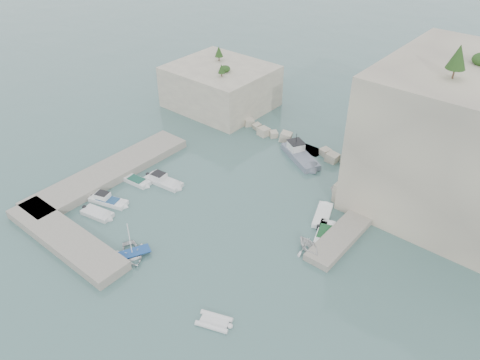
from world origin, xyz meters
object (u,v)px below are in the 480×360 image
Objects in this scene: motorboat_c at (137,183)px; tender_east_c at (322,217)px; motorboat_d at (109,203)px; rowboat at (133,256)px; tender_east_d at (349,202)px; tender_east_a at (308,251)px; inflatable_dinghy at (214,323)px; tender_east_b at (324,235)px; motorboat_b at (164,183)px; work_boat at (300,159)px; motorboat_e at (98,215)px.

motorboat_c and tender_east_c have the same top height.
rowboat is at bearing -41.00° from motorboat_d.
tender_east_d is at bearing -32.29° from tender_east_c.
tender_east_a is at bearing -22.54° from rowboat.
tender_east_d is (0.60, 24.45, 0.00)m from inflatable_dinghy.
tender_east_b and tender_east_c have the same top height.
motorboat_b is 21.80m from tender_east_a.
motorboat_c is 23.05m from work_boat.
inflatable_dinghy is at bearing -161.63° from tender_east_a.
tender_east_d reaches higher than tender_east_a.
inflatable_dinghy is 0.99× the size of tender_east_a.
tender_east_d is (1.02, 4.70, 0.00)m from tender_east_c.
tender_east_d is at bearing 33.10° from motorboat_e.
work_boat is at bearing 53.20° from tender_east_d.
tender_east_a is at bearing 177.37° from tender_east_c.
motorboat_e is at bearing 121.55° from tender_east_d.
motorboat_e is 7.70m from motorboat_c.
tender_east_c is at bearing 41.88° from tender_east_a.
tender_east_a is 0.66× the size of tender_east_c.
motorboat_d is at bearing 91.92° from rowboat.
work_boat is (10.52, 16.57, 0.00)m from motorboat_b.
tender_east_a reaches higher than motorboat_e.
tender_east_c is (22.76, 9.45, 0.00)m from motorboat_c.
motorboat_e and tender_east_b have the same top height.
tender_east_d is at bearing -12.55° from tender_east_b.
tender_east_d is at bearing 4.62° from work_boat.
motorboat_e is at bearing 152.25° from inflatable_dinghy.
tender_east_d is at bearing -3.99° from rowboat.
work_boat is (-11.24, 15.36, 0.00)m from tender_east_a.
tender_east_a is at bearing 63.54° from inflatable_dinghy.
rowboat is at bearing -63.65° from motorboat_b.
motorboat_d is 23.04m from inflatable_dinghy.
tender_east_a is 0.68× the size of tender_east_d.
motorboat_e is 9.74m from motorboat_b.
motorboat_c is at bearing 92.55° from tender_east_c.
tender_east_a reaches higher than motorboat_b.
motorboat_c is 0.82× the size of tender_east_c.
work_boat is at bearing 88.28° from inflatable_dinghy.
motorboat_c is at bearing -97.15° from work_boat.
motorboat_e is at bearing -85.50° from work_boat.
tender_east_c is 1.03× the size of tender_east_d.
tender_east_a is at bearing 161.11° from tender_east_b.
motorboat_d is 27.02m from work_boat.
motorboat_d is at bearing -113.46° from motorboat_b.
inflatable_dinghy is 0.66× the size of tender_east_c.
tender_east_b is (22.89, 14.26, 0.00)m from motorboat_e.
work_boat is at bearing 19.53° from rowboat.
motorboat_b is 1.11× the size of tender_east_c.
rowboat is at bearing -67.48° from work_boat.
motorboat_e is 8.93m from rowboat.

